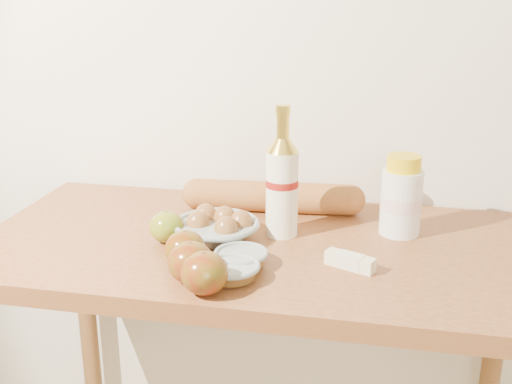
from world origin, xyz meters
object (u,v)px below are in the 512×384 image
(cream_bottle, at_px, (401,198))
(baguette, at_px, (273,197))
(table, at_px, (259,293))
(bourbon_bottle, at_px, (282,184))
(egg_bowl, at_px, (217,227))

(cream_bottle, height_order, baguette, cream_bottle)
(table, distance_m, baguette, 0.25)
(bourbon_bottle, relative_size, egg_bowl, 1.23)
(baguette, bearing_deg, cream_bottle, -19.70)
(bourbon_bottle, bearing_deg, table, -111.13)
(bourbon_bottle, xyz_separation_m, baguette, (-0.05, 0.14, -0.08))
(egg_bowl, height_order, baguette, baguette)
(table, xyz_separation_m, bourbon_bottle, (0.04, 0.05, 0.24))
(table, bearing_deg, bourbon_bottle, 49.08)
(egg_bowl, bearing_deg, baguette, 66.74)
(cream_bottle, height_order, egg_bowl, cream_bottle)
(cream_bottle, relative_size, egg_bowl, 0.76)
(cream_bottle, bearing_deg, bourbon_bottle, -156.79)
(bourbon_bottle, bearing_deg, egg_bowl, -137.25)
(table, bearing_deg, cream_bottle, 19.98)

